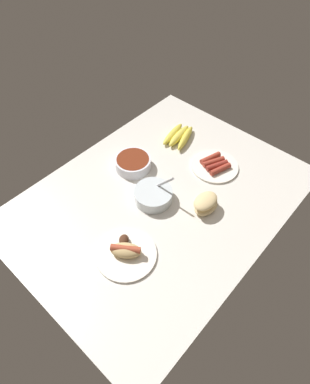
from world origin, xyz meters
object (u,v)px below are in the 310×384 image
Objects in this scene: bowl_chili at (133,163)px; bread_stack at (206,203)px; banana_bunch at (179,136)px; plate_sausages at (215,165)px; bowl_coleslaw at (153,195)px; plate_hotdog_assembled at (126,252)px.

bowl_chili is 38.25cm from bread_stack.
bowl_chili reaches higher than banana_bunch.
banana_bunch is at bearing -6.28° from bowl_chili.
bread_stack is at bearing -86.39° from bowl_chili.
plate_sausages is at bearing -99.72° from banana_bunch.
plate_sausages is 24.49cm from banana_bunch.
bowl_chili is at bearing 68.06° from bowl_coleslaw.
bowl_coleslaw reaches higher than bowl_chili.
plate_hotdog_assembled reaches higher than banana_bunch.
banana_bunch is (62.21, 26.07, 0.06)cm from plate_hotdog_assembled.
bread_stack is 21.48cm from bowl_coleslaw.
bowl_coleslaw is (-7.76, -19.26, 0.08)cm from bowl_chili.
bowl_chili is 0.81× the size of banana_bunch.
plate_hotdog_assembled reaches higher than bowl_chili.
plate_sausages is at bearing -47.92° from bowl_chili.
bread_stack is at bearing -13.99° from plate_hotdog_assembled.
bowl_chili is 28.96cm from banana_bunch.
banana_bunch is (28.77, -3.16, -0.97)cm from bowl_chili.
banana_bunch reaches higher than plate_sausages.
bowl_coleslaw reaches higher than bread_stack.
bowl_chili is 20.77cm from bowl_coleslaw.
plate_hotdog_assembled is at bearing -158.77° from bowl_coleslaw.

